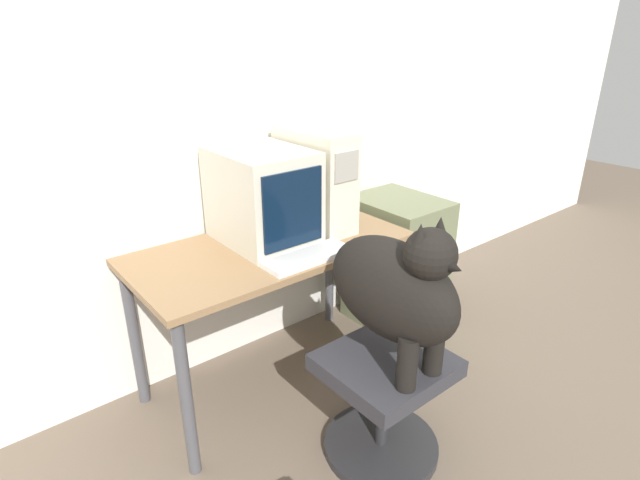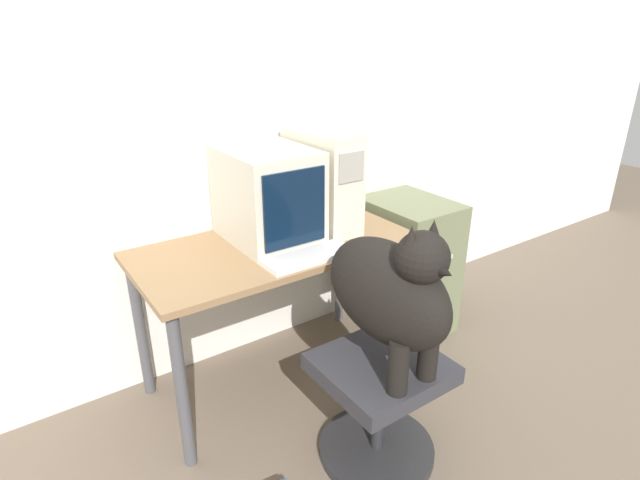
{
  "view_description": "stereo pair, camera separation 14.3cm",
  "coord_description": "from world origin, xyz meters",
  "px_view_note": "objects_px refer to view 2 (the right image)",
  "views": [
    {
      "loc": [
        -1.14,
        -1.44,
        1.65
      ],
      "look_at": [
        0.05,
        0.02,
        0.86
      ],
      "focal_mm": 28.0,
      "sensor_mm": 36.0,
      "label": 1
    },
    {
      "loc": [
        -1.02,
        -1.52,
        1.65
      ],
      "look_at": [
        0.05,
        0.02,
        0.86
      ],
      "focal_mm": 28.0,
      "sensor_mm": 36.0,
      "label": 2
    }
  ],
  "objects_px": {
    "pc_tower": "(322,179)",
    "keyboard": "(309,256)",
    "office_chair": "(379,402)",
    "crt_monitor": "(268,195)",
    "filing_cabinet": "(407,265)",
    "dog": "(391,291)"
  },
  "relations": [
    {
      "from": "pc_tower",
      "to": "filing_cabinet",
      "type": "xyz_separation_m",
      "value": [
        0.57,
        -0.05,
        -0.6
      ]
    },
    {
      "from": "pc_tower",
      "to": "office_chair",
      "type": "bearing_deg",
      "value": -107.32
    },
    {
      "from": "crt_monitor",
      "to": "office_chair",
      "type": "bearing_deg",
      "value": -84.73
    },
    {
      "from": "keyboard",
      "to": "office_chair",
      "type": "xyz_separation_m",
      "value": [
        0.04,
        -0.44,
        -0.49
      ]
    },
    {
      "from": "dog",
      "to": "office_chair",
      "type": "bearing_deg",
      "value": 90.0
    },
    {
      "from": "keyboard",
      "to": "dog",
      "type": "relative_size",
      "value": 0.65
    },
    {
      "from": "crt_monitor",
      "to": "dog",
      "type": "bearing_deg",
      "value": -84.92
    },
    {
      "from": "keyboard",
      "to": "dog",
      "type": "xyz_separation_m",
      "value": [
        0.04,
        -0.46,
        0.03
      ]
    },
    {
      "from": "pc_tower",
      "to": "office_chair",
      "type": "distance_m",
      "value": 1.06
    },
    {
      "from": "office_chair",
      "to": "filing_cabinet",
      "type": "bearing_deg",
      "value": 40.58
    },
    {
      "from": "pc_tower",
      "to": "keyboard",
      "type": "distance_m",
      "value": 0.46
    },
    {
      "from": "office_chair",
      "to": "crt_monitor",
      "type": "bearing_deg",
      "value": 95.27
    },
    {
      "from": "filing_cabinet",
      "to": "crt_monitor",
      "type": "bearing_deg",
      "value": 176.62
    },
    {
      "from": "filing_cabinet",
      "to": "office_chair",
      "type": "bearing_deg",
      "value": -139.42
    },
    {
      "from": "office_chair",
      "to": "dog",
      "type": "xyz_separation_m",
      "value": [
        -0.0,
        -0.03,
        0.52
      ]
    },
    {
      "from": "crt_monitor",
      "to": "keyboard",
      "type": "bearing_deg",
      "value": -85.55
    },
    {
      "from": "crt_monitor",
      "to": "filing_cabinet",
      "type": "relative_size",
      "value": 0.61
    },
    {
      "from": "pc_tower",
      "to": "dog",
      "type": "distance_m",
      "value": 0.82
    },
    {
      "from": "crt_monitor",
      "to": "office_chair",
      "type": "height_order",
      "value": "crt_monitor"
    },
    {
      "from": "pc_tower",
      "to": "dog",
      "type": "height_order",
      "value": "pc_tower"
    },
    {
      "from": "dog",
      "to": "filing_cabinet",
      "type": "xyz_separation_m",
      "value": [
        0.8,
        0.71,
        -0.4
      ]
    },
    {
      "from": "pc_tower",
      "to": "keyboard",
      "type": "bearing_deg",
      "value": -132.53
    }
  ]
}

